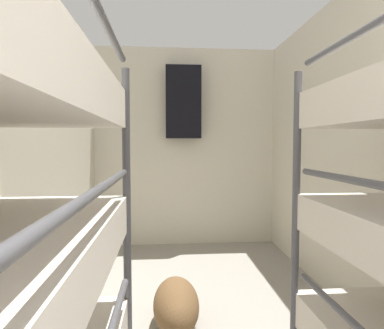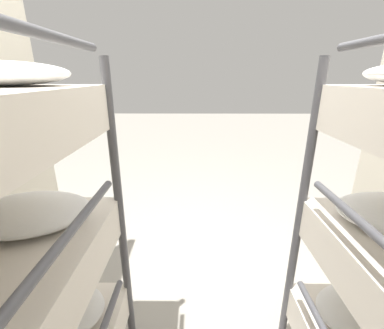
{
  "view_description": "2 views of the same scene",
  "coord_description": "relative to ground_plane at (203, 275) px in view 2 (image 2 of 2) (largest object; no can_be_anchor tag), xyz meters",
  "views": [
    {
      "loc": [
        -0.27,
        0.55,
        1.3
      ],
      "look_at": [
        0.01,
        4.08,
        1.09
      ],
      "focal_mm": 32.0,
      "sensor_mm": 36.0,
      "label": 1
    },
    {
      "loc": [
        0.09,
        1.78,
        1.63
      ],
      "look_at": [
        0.1,
        0.38,
        1.14
      ],
      "focal_mm": 24.0,
      "sensor_mm": 36.0,
      "label": 2
    }
  ],
  "objects": [
    {
      "name": "ground_plane",
      "position": [
        0.0,
        0.0,
        0.0
      ],
      "size": [
        20.0,
        20.0,
        0.0
      ],
      "primitive_type": "plane",
      "color": "gray"
    }
  ]
}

